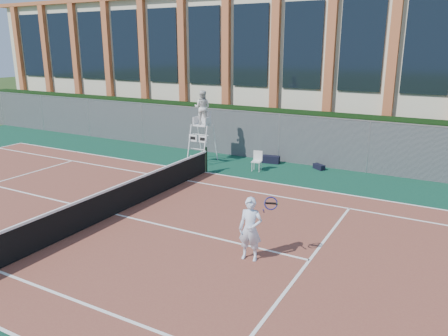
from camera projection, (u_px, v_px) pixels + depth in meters
The scene contains 12 objects.
ground at pixel (115, 215), 13.89m from camera, with size 120.00×120.00×0.00m, color #233814.
apron at pixel (136, 205), 14.74m from camera, with size 36.00×20.00×0.01m, color #0D392B.
tennis_court at pixel (115, 215), 13.89m from camera, with size 23.77×10.97×0.02m, color brown.
tennis_net at pixel (114, 199), 13.75m from camera, with size 0.10×11.30×1.10m.
fence at pixel (240, 134), 21.01m from camera, with size 40.00×0.06×2.20m, color #595E60, non-canonical shape.
hedge at pixel (251, 130), 22.02m from camera, with size 40.00×1.40×2.20m, color black.
building at pixel (305, 63), 27.90m from camera, with size 45.00×10.60×8.22m.
umpire_chair at pixel (202, 110), 19.66m from camera, with size 0.93×1.43×3.33m.
plastic_chair at pixel (257, 159), 18.73m from camera, with size 0.45×0.45×0.85m.
sports_bag_near at pixel (271, 159), 19.99m from camera, with size 0.80×0.32×0.34m, color black.
sports_bag_far at pixel (319, 167), 18.99m from camera, with size 0.56×0.24×0.22m, color black.
tennis_player at pixel (251, 229), 10.76m from camera, with size 0.95×0.67×1.65m.
Camera 1 is at (9.30, -9.68, 5.21)m, focal length 35.00 mm.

